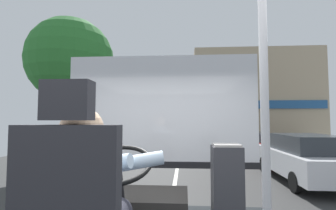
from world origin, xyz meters
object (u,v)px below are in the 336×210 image
(parked_car_green, at_px, (223,132))
(bus_driver, at_px, (86,198))
(parked_car_blue, at_px, (231,136))
(fare_box, at_px, (227,193))
(parked_car_red, at_px, (251,143))
(parked_car_white, at_px, (305,157))
(handrail_pole, at_px, (265,139))

(parked_car_green, bearing_deg, bus_driver, -100.27)
(parked_car_blue, bearing_deg, fare_box, -100.49)
(parked_car_red, distance_m, parked_car_blue, 5.37)
(fare_box, xyz_separation_m, parked_car_white, (3.26, 5.56, -0.47))
(handrail_pole, distance_m, parked_car_green, 23.37)
(handrail_pole, distance_m, parked_car_white, 7.38)
(bus_driver, distance_m, fare_box, 1.37)
(parked_car_white, height_order, parked_car_blue, parked_car_white)
(bus_driver, distance_m, handrail_pole, 0.99)
(parked_car_green, bearing_deg, parked_car_white, -90.08)
(handrail_pole, xyz_separation_m, parked_car_green, (3.25, 23.12, -1.05))
(bus_driver, xyz_separation_m, parked_car_green, (4.19, 23.12, -0.74))
(bus_driver, bearing_deg, parked_car_red, 71.82)
(parked_car_red, bearing_deg, parked_car_green, 89.14)
(parked_car_blue, bearing_deg, handrail_pole, -99.79)
(bus_driver, relative_size, parked_car_red, 0.18)
(bus_driver, relative_size, handrail_pole, 0.41)
(bus_driver, bearing_deg, fare_box, 47.87)
(fare_box, distance_m, parked_car_green, 22.37)
(parked_car_white, relative_size, parked_car_blue, 1.01)
(parked_car_white, distance_m, parked_car_green, 16.56)
(parked_car_blue, height_order, parked_car_green, parked_car_green)
(handrail_pole, bearing_deg, parked_car_white, 63.82)
(handrail_pole, relative_size, parked_car_blue, 0.49)
(fare_box, bearing_deg, bus_driver, -132.13)
(fare_box, relative_size, parked_car_green, 0.22)
(handrail_pole, bearing_deg, fare_box, 92.04)
(parked_car_white, bearing_deg, parked_car_blue, 90.95)
(bus_driver, bearing_deg, parked_car_blue, 77.27)
(fare_box, relative_size, parked_car_blue, 0.22)
(parked_car_blue, relative_size, parked_car_green, 1.03)
(handrail_pole, relative_size, parked_car_red, 0.44)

